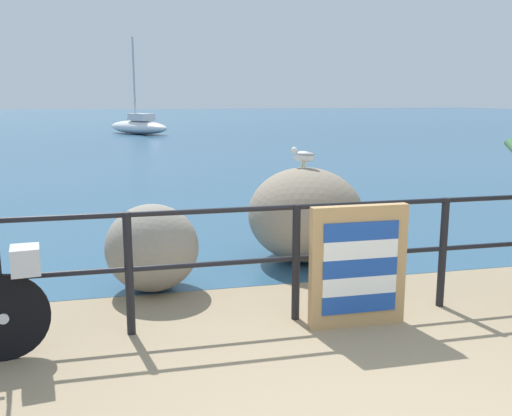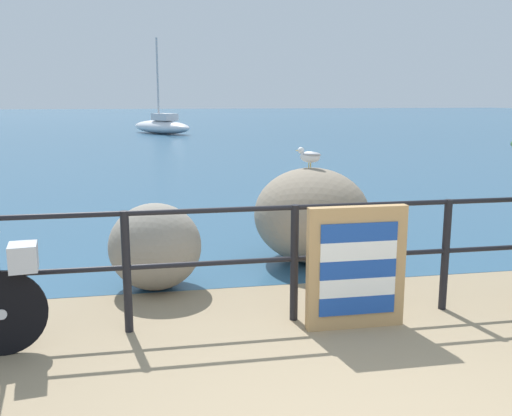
# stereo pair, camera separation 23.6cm
# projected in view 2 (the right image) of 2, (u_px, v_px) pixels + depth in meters

# --- Properties ---
(ground_plane) EXTENTS (120.00, 120.00, 0.10)m
(ground_plane) POSITION_uv_depth(u_px,v_px,m) (180.00, 148.00, 22.28)
(ground_plane) COLOR #937F60
(sea_surface) EXTENTS (120.00, 90.00, 0.01)m
(sea_surface) POSITION_uv_depth(u_px,v_px,m) (162.00, 119.00, 49.33)
(sea_surface) COLOR #2D5675
(sea_surface) RESTS_ON ground_plane
(promenade_railing) EXTENTS (8.51, 0.07, 1.02)m
(promenade_railing) POSITION_uv_depth(u_px,v_px,m) (294.00, 249.00, 4.89)
(promenade_railing) COLOR black
(promenade_railing) RESTS_ON ground_plane
(folded_deckchair_stack) EXTENTS (0.84, 0.10, 1.04)m
(folded_deckchair_stack) POSITION_uv_depth(u_px,v_px,m) (356.00, 268.00, 4.76)
(folded_deckchair_stack) COLOR tan
(folded_deckchair_stack) RESTS_ON ground_plane
(breakwater_boulder_main) EXTENTS (1.35, 1.42, 1.11)m
(breakwater_boulder_main) POSITION_uv_depth(u_px,v_px,m) (311.00, 215.00, 6.73)
(breakwater_boulder_main) COLOR gray
(breakwater_boulder_main) RESTS_ON ground
(breakwater_boulder_left) EXTENTS (0.93, 0.89, 0.88)m
(breakwater_boulder_left) POSITION_uv_depth(u_px,v_px,m) (155.00, 247.00, 5.75)
(breakwater_boulder_left) COLOR gray
(breakwater_boulder_left) RESTS_ON ground
(seagull) EXTENTS (0.29, 0.29, 0.23)m
(seagull) POSITION_uv_depth(u_px,v_px,m) (310.00, 156.00, 6.64)
(seagull) COLOR gold
(seagull) RESTS_ON breakwater_boulder_main
(sailboat) EXTENTS (3.60, 4.35, 4.90)m
(sailboat) POSITION_uv_depth(u_px,v_px,m) (162.00, 126.00, 30.06)
(sailboat) COLOR white
(sailboat) RESTS_ON sea_surface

